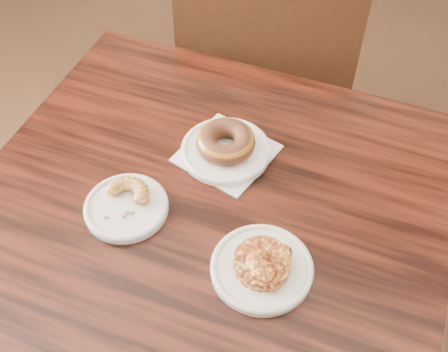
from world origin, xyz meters
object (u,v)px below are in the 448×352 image
at_px(chair_far, 270,75).
at_px(cruller_fragment, 125,201).
at_px(cafe_table, 207,312).
at_px(glazed_donut, 226,141).
at_px(apple_fritter, 262,261).

relative_size(chair_far, cruller_fragment, 9.53).
xyz_separation_m(cafe_table, glazed_donut, (-0.01, 0.15, 0.41)).
height_order(cafe_table, chair_far, chair_far).
bearing_deg(cruller_fragment, glazed_donut, 58.33).
distance_m(glazed_donut, apple_fritter, 0.27).
bearing_deg(apple_fritter, cruller_fragment, 173.25).
relative_size(cafe_table, chair_far, 0.96).
height_order(glazed_donut, apple_fritter, glazed_donut).
xyz_separation_m(cafe_table, chair_far, (-0.10, 0.77, 0.08)).
bearing_deg(glazed_donut, cafe_table, -85.15).
bearing_deg(cafe_table, glazed_donut, 95.13).
relative_size(chair_far, glazed_donut, 7.88).
height_order(cafe_table, apple_fritter, apple_fritter).
xyz_separation_m(apple_fritter, cruller_fragment, (-0.27, 0.03, -0.00)).
height_order(cafe_table, cruller_fragment, cruller_fragment).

